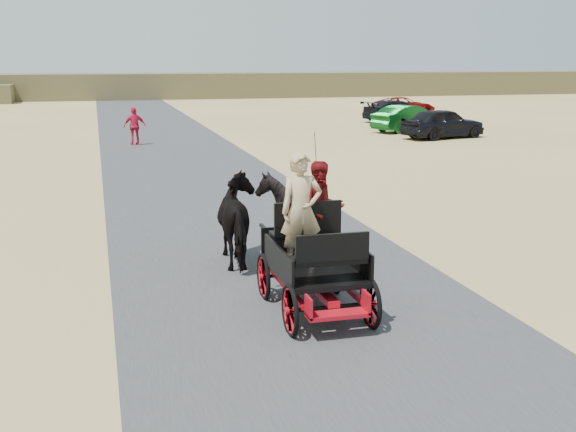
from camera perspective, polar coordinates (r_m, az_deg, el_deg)
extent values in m
plane|color=tan|center=(11.40, 1.79, -7.70)|extent=(140.00, 140.00, 0.00)
cube|color=#38383A|center=(11.40, 1.79, -7.68)|extent=(6.00, 140.00, 0.01)
cube|color=brown|center=(72.37, -12.59, 9.98)|extent=(140.00, 6.00, 2.40)
imported|color=black|center=(13.94, -3.66, -0.34)|extent=(0.91, 2.01, 1.70)
imported|color=black|center=(14.19, 0.70, -0.09)|extent=(1.37, 1.54, 1.70)
imported|color=tan|center=(11.05, 1.06, 0.40)|extent=(0.66, 0.43, 1.80)
imported|color=#660C0F|center=(11.73, 2.67, 0.53)|extent=(0.77, 0.60, 1.58)
imported|color=red|center=(33.76, -12.01, 6.96)|extent=(1.07, 0.58, 1.73)
imported|color=black|center=(36.70, 12.13, 7.19)|extent=(4.70, 2.83, 1.50)
imported|color=#0C4C19|center=(39.63, 9.57, 7.61)|extent=(4.56, 2.81, 1.42)
imported|color=black|center=(45.86, 8.61, 8.21)|extent=(4.88, 2.97, 1.32)
imported|color=maroon|center=(51.54, 9.14, 8.59)|extent=(4.54, 2.41, 1.22)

